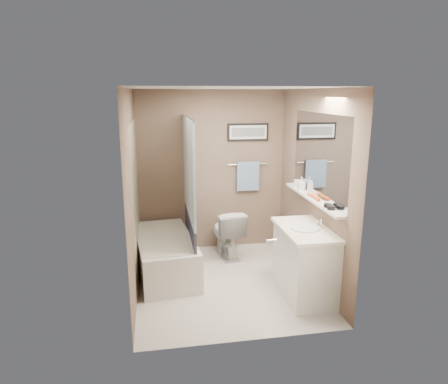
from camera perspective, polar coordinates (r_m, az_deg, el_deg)
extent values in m
plane|color=beige|center=(5.21, 0.29, -12.76)|extent=(2.50, 2.50, 0.00)
cube|color=silver|center=(4.66, 0.33, 14.40)|extent=(2.20, 2.50, 0.04)
cube|color=brown|center=(5.98, -1.77, 2.92)|extent=(2.20, 0.04, 2.40)
cube|color=brown|center=(3.64, 3.73, -4.40)|extent=(2.20, 0.04, 2.40)
cube|color=brown|center=(4.73, -12.68, -0.38)|extent=(0.04, 2.50, 2.40)
cube|color=brown|center=(5.09, 12.36, 0.65)|extent=(0.04, 2.50, 2.40)
cube|color=#C0B492|center=(5.27, -12.46, -1.17)|extent=(0.02, 1.55, 2.00)
cylinder|color=silver|center=(5.11, -5.18, 10.60)|extent=(0.02, 1.55, 0.02)
cube|color=silver|center=(5.19, -5.03, 3.42)|extent=(0.03, 1.45, 1.28)
cube|color=#272A49|center=(5.40, -4.84, -5.17)|extent=(0.03, 1.45, 0.36)
cube|color=silver|center=(4.88, 13.38, 5.05)|extent=(0.02, 1.60, 1.00)
cube|color=silver|center=(4.97, 12.46, -0.89)|extent=(0.12, 1.60, 0.03)
cylinder|color=silver|center=(6.05, 3.42, 3.99)|extent=(0.60, 0.02, 0.02)
cube|color=#97BBDC|center=(6.06, 3.44, 2.28)|extent=(0.34, 0.05, 0.44)
cube|color=black|center=(6.00, 3.45, 8.54)|extent=(0.62, 0.02, 0.26)
cube|color=white|center=(5.99, 3.48, 8.52)|extent=(0.56, 0.00, 0.20)
cube|color=#595959|center=(5.99, 3.48, 8.52)|extent=(0.50, 0.00, 0.13)
cube|color=silver|center=(3.85, 11.76, -6.75)|extent=(0.80, 0.02, 2.00)
cylinder|color=silver|center=(3.80, 6.79, -6.88)|extent=(0.10, 0.02, 0.02)
cube|color=silver|center=(5.43, -8.43, -8.88)|extent=(0.86, 1.57, 0.50)
cube|color=beige|center=(5.34, -8.52, -6.41)|extent=(0.56, 1.36, 0.02)
imported|color=silver|center=(5.87, 0.41, -5.80)|extent=(0.48, 0.75, 0.72)
cube|color=silver|center=(4.84, 11.42, -10.01)|extent=(0.50, 0.90, 0.80)
cube|color=white|center=(4.69, 11.55, -5.32)|extent=(0.54, 0.96, 0.04)
cylinder|color=silver|center=(4.67, 11.46, -5.00)|extent=(0.34, 0.34, 0.01)
cylinder|color=silver|center=(4.74, 13.74, -4.34)|extent=(0.02, 0.02, 0.10)
sphere|color=silver|center=(4.83, 13.26, -4.21)|extent=(0.05, 0.05, 0.05)
cylinder|color=black|center=(4.48, 15.05, -2.18)|extent=(0.09, 0.09, 0.04)
cylinder|color=black|center=(4.56, 14.59, -1.88)|extent=(0.09, 0.09, 0.04)
cylinder|color=red|center=(4.86, 12.96, -0.79)|extent=(0.05, 0.22, 0.04)
cylinder|color=#CA5E1C|center=(4.94, 12.55, -0.52)|extent=(0.06, 0.22, 0.04)
cube|color=pink|center=(5.13, 11.68, -0.15)|extent=(0.05, 0.16, 0.01)
cylinder|color=silver|center=(5.45, 10.34, 1.22)|extent=(0.08, 0.08, 0.10)
imported|color=#999999|center=(5.28, 10.98, 1.19)|extent=(0.08, 0.08, 0.17)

